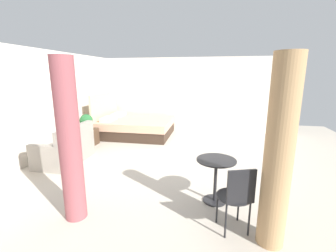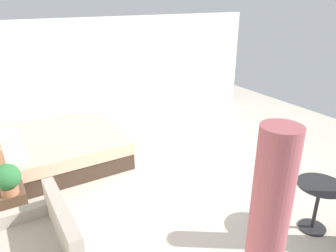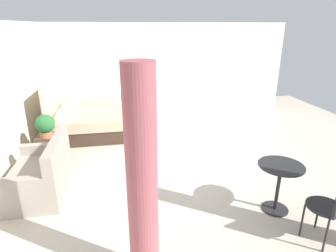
{
  "view_description": "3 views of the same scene",
  "coord_description": "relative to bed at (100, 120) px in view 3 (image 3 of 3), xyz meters",
  "views": [
    {
      "loc": [
        -5.18,
        -0.64,
        1.96
      ],
      "look_at": [
        -0.1,
        0.38,
        0.78
      ],
      "focal_mm": 24.34,
      "sensor_mm": 36.0,
      "label": 1
    },
    {
      "loc": [
        -3.91,
        2.79,
        2.97
      ],
      "look_at": [
        0.72,
        0.06,
        0.77
      ],
      "focal_mm": 34.42,
      "sensor_mm": 36.0,
      "label": 2
    },
    {
      "loc": [
        -4.85,
        1.33,
        2.44
      ],
      "look_at": [
        -0.11,
        0.51,
        0.71
      ],
      "focal_mm": 29.82,
      "sensor_mm": 36.0,
      "label": 3
    }
  ],
  "objects": [
    {
      "name": "bed",
      "position": [
        0.0,
        0.0,
        0.0
      ],
      "size": [
        1.88,
        2.26,
        1.35
      ],
      "color": "#38281E",
      "rests_on": "ground"
    },
    {
      "name": "cafe_chair_near_window",
      "position": [
        -4.29,
        -2.84,
        0.23
      ],
      "size": [
        0.55,
        0.55,
        0.89
      ],
      "color": "black",
      "rests_on": "ground"
    },
    {
      "name": "curtain_right",
      "position": [
        -4.37,
        -0.68,
        0.79
      ],
      "size": [
        0.29,
        0.29,
        2.19
      ],
      "color": "#994C51",
      "rests_on": "ground"
    },
    {
      "name": "nightstand",
      "position": [
        -1.27,
        0.9,
        -0.07
      ],
      "size": [
        0.43,
        0.39,
        0.46
      ],
      "color": "#473323",
      "rests_on": "ground"
    },
    {
      "name": "vase",
      "position": [
        -1.15,
        0.9,
        0.25
      ],
      "size": [
        0.13,
        0.13,
        0.18
      ],
      "color": "silver",
      "rests_on": "nightstand"
    },
    {
      "name": "balcony_table",
      "position": [
        -3.58,
        -2.59,
        0.18
      ],
      "size": [
        0.6,
        0.6,
        0.7
      ],
      "color": "black",
      "rests_on": "ground"
    },
    {
      "name": "wall_right",
      "position": [
        1.15,
        -1.87,
        0.96
      ],
      "size": [
        0.12,
        6.7,
        2.54
      ],
      "primitive_type": "cube",
      "color": "silver",
      "rests_on": "ground"
    },
    {
      "name": "potted_plant",
      "position": [
        -1.37,
        0.89,
        0.4
      ],
      "size": [
        0.35,
        0.35,
        0.44
      ],
      "color": "#935B3D",
      "rests_on": "nightstand"
    },
    {
      "name": "couch",
      "position": [
        -2.55,
        0.73,
        -0.02
      ],
      "size": [
        1.29,
        0.78,
        0.86
      ],
      "color": "gray",
      "rests_on": "ground"
    },
    {
      "name": "ground_plane",
      "position": [
        -1.74,
        -1.87,
        -0.31
      ],
      "size": [
        8.77,
        9.7,
        0.02
      ],
      "primitive_type": "cube",
      "color": "#B2A899"
    }
  ]
}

